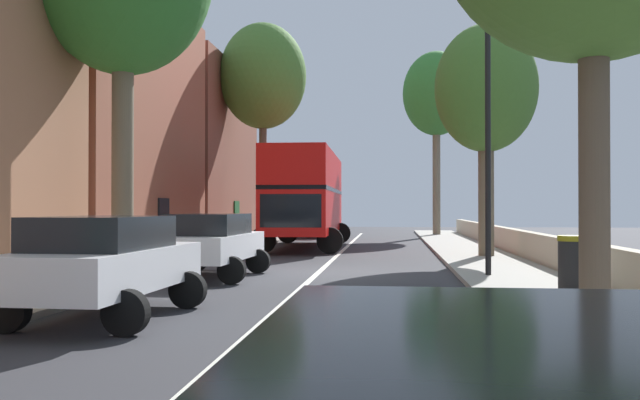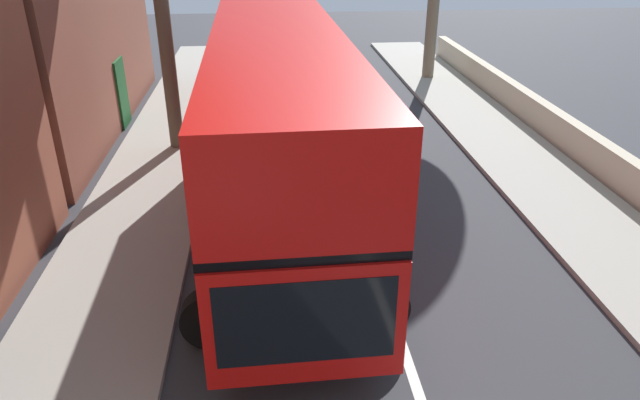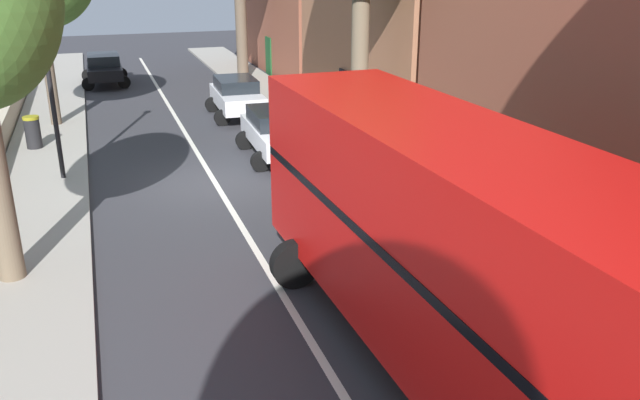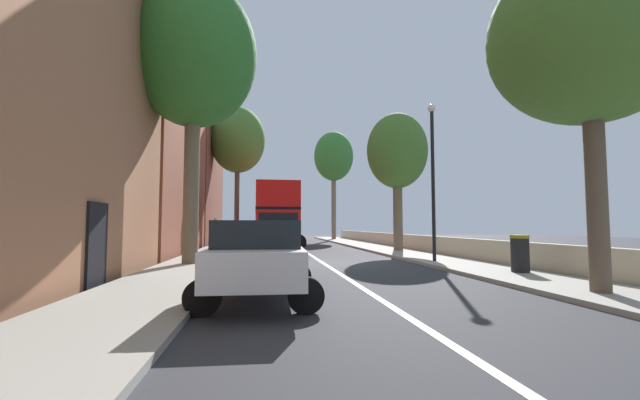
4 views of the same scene
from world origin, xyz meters
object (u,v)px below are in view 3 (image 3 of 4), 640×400
Objects in this scene: parked_car_black_right_0 at (104,67)px; lamppost_right at (46,54)px; parked_car_white_left_3 at (237,95)px; parked_car_white_left_2 at (277,131)px; double_decker_bus at (447,240)px; litter_bin_right at (33,132)px.

lamppost_right reaches higher than parked_car_black_right_0.
parked_car_white_left_2 is at bearing 90.00° from parked_car_white_left_3.
parked_car_white_left_2 is 7.40m from lamppost_right.
double_decker_bus is at bearing 86.37° from parked_car_white_left_2.
parked_car_black_right_0 is at bearing -102.79° from litter_bin_right.
litter_bin_right is (7.80, 2.79, -0.24)m from parked_car_white_left_3.
lamppost_right is at bearing 83.64° from parked_car_black_right_0.
double_decker_bus is at bearing 116.04° from lamppost_right.
lamppost_right reaches higher than double_decker_bus.
parked_car_black_right_0 is 16.56m from parked_car_white_left_2.
parked_car_black_right_0 is at bearing -72.42° from parked_car_white_left_2.
double_decker_bus reaches higher than parked_car_black_right_0.
parked_car_black_right_0 is 1.00× the size of parked_car_white_left_2.
litter_bin_right is at bearing 77.21° from parked_car_black_right_0.
litter_bin_right is (1.00, -3.80, -3.12)m from lamppost_right.
double_decker_bus reaches higher than litter_bin_right.
parked_car_white_left_2 reaches higher than parked_car_black_right_0.
parked_car_black_right_0 is 1.03× the size of parked_car_white_left_3.
litter_bin_right is at bearing -75.27° from lamppost_right.
double_decker_bus reaches higher than parked_car_white_left_3.
parked_car_white_left_3 is at bearing -90.00° from parked_car_white_left_2.
parked_car_black_right_0 is (4.20, -28.42, -1.45)m from double_decker_bus.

